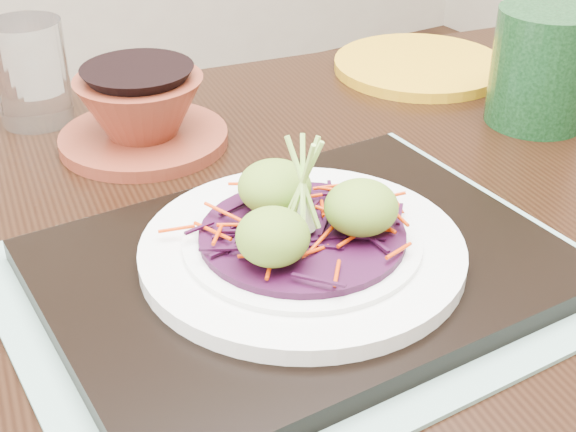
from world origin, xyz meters
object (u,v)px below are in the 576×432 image
yellow_plate (420,66)px  dining_table (293,313)px  terracotta_bowl_set (142,115)px  serving_tray (302,267)px  green_jar (542,67)px  white_plate (302,248)px  water_glass (31,72)px

yellow_plate → dining_table: bearing=-145.3°
terracotta_bowl_set → serving_tray: bearing=-88.3°
green_jar → terracotta_bowl_set: bearing=156.0°
dining_table → green_jar: 0.37m
green_jar → serving_tray: bearing=-162.7°
white_plate → water_glass: water_glass is taller
dining_table → white_plate: bearing=-108.5°
yellow_plate → green_jar: size_ratio=1.74×
dining_table → green_jar: (0.33, 0.04, 0.16)m
serving_tray → green_jar: 0.39m
dining_table → serving_tray: (-0.04, -0.07, 0.11)m
white_plate → water_glass: bearing=101.6°
terracotta_bowl_set → white_plate: bearing=-88.3°
terracotta_bowl_set → yellow_plate: bearing=2.0°
yellow_plate → green_jar: green_jar is taller
water_glass → green_jar: size_ratio=0.89×
dining_table → green_jar: bearing=16.9°
dining_table → water_glass: bearing=119.4°
dining_table → water_glass: size_ratio=11.60×
water_glass → yellow_plate: 0.46m
dining_table → water_glass: 0.38m
dining_table → terracotta_bowl_set: (-0.05, 0.21, 0.13)m
terracotta_bowl_set → green_jar: 0.42m
serving_tray → green_jar: bearing=18.0°
serving_tray → terracotta_bowl_set: size_ratio=1.91×
terracotta_bowl_set → green_jar: green_jar is taller
serving_tray → yellow_plate: size_ratio=1.77×
serving_tray → white_plate: bearing=90.7°
white_plate → yellow_plate: size_ratio=1.15×
water_glass → green_jar: bearing=-32.1°
serving_tray → yellow_plate: serving_tray is taller
dining_table → green_jar: green_jar is taller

